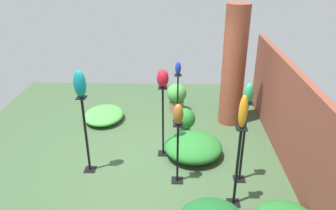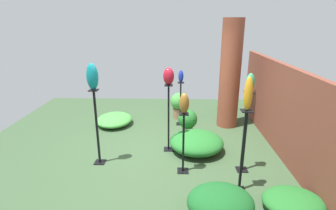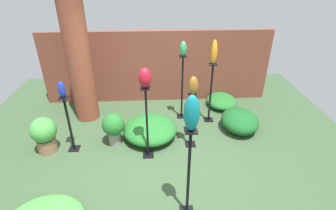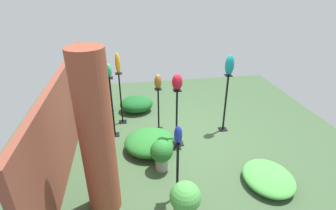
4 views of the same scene
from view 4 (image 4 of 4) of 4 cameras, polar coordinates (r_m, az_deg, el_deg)
name	(u,v)px [view 4 (image 4 of 4)]	position (r m, az deg, el deg)	size (l,w,h in m)	color
ground_plane	(181,141)	(6.18, 2.82, -7.91)	(8.00, 8.00, 0.00)	#385133
brick_wall_back	(65,116)	(5.76, -21.42, -2.20)	(5.60, 0.12, 1.80)	brown
brick_pillar	(97,138)	(3.99, -15.21, -6.93)	(0.51, 0.51, 2.68)	brown
pedestal_ruby	(177,123)	(5.62, 1.87, -3.84)	(0.20, 0.20, 1.41)	black
pedestal_cobalt	(177,174)	(4.50, 2.05, -14.74)	(0.20, 0.20, 1.13)	black
pedestal_teal	(225,106)	(6.45, 12.34, -0.15)	(0.20, 0.20, 1.45)	black
pedestal_bronze	(158,112)	(6.37, -2.09, -1.47)	(0.20, 0.20, 1.11)	black
pedestal_amber	(121,101)	(6.76, -10.20, 0.95)	(0.20, 0.20, 1.36)	black
pedestal_jade	(113,110)	(6.20, -11.96, -1.05)	(0.20, 0.20, 1.48)	black
art_vase_ruby	(177,82)	(5.22, 2.02, 5.03)	(0.21, 0.21, 0.34)	maroon
art_vase_cobalt	(178,135)	(4.04, 2.23, -6.47)	(0.13, 0.13, 0.31)	#192D9E
art_vase_teal	(230,65)	(6.08, 13.25, 8.44)	(0.19, 0.21, 0.47)	#0F727A
art_vase_bronze	(158,82)	(6.05, -2.20, 5.11)	(0.18, 0.17, 0.35)	brown
art_vase_amber	(118,63)	(6.41, -10.90, 8.94)	(0.13, 0.12, 0.50)	orange
art_vase_jade	(109,71)	(5.84, -12.82, 7.29)	(0.14, 0.14, 0.32)	#2D9356
potted_plant_mid_left	(185,201)	(4.24, 3.76, -20.09)	(0.48, 0.48, 0.72)	#936B4C
potted_plant_front_right	(162,153)	(5.15, -1.41, -10.39)	(0.44, 0.44, 0.66)	gray
foliage_bed_east	(136,104)	(7.47, -6.89, 0.20)	(0.78, 0.93, 0.43)	#195923
foliage_bed_west	(268,178)	(5.34, 21.00, -14.54)	(1.06, 0.92, 0.26)	#479942
foliage_bed_center	(98,112)	(7.43, -14.98, -1.40)	(0.73, 0.87, 0.27)	#236B28
foliage_bed_rear	(150,142)	(5.82, -3.96, -8.02)	(1.10, 1.12, 0.39)	#236B28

